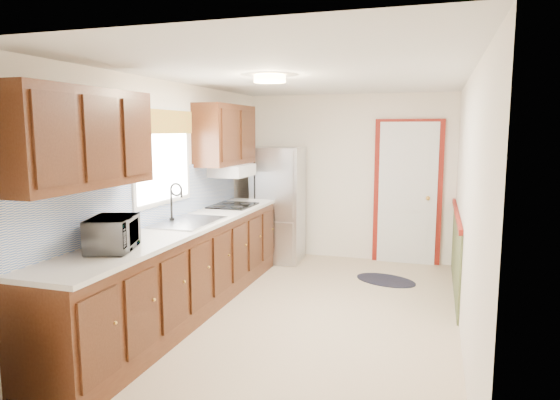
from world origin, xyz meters
The scene contains 8 objects.
room_shell centered at (0.00, 0.00, 1.20)m, with size 3.20×5.20×2.52m.
kitchen_run centered at (-1.24, -0.29, 0.81)m, with size 0.63×4.00×2.20m.
back_wall_trim centered at (0.99, 2.21, 0.89)m, with size 1.12×2.30×2.08m.
ceiling_fixture centered at (-0.30, -0.20, 2.36)m, with size 0.30×0.30×0.06m, color #FFD88C.
microwave centered at (-1.20, -1.44, 1.10)m, with size 0.48×0.26×0.32m, color white.
refrigerator centered at (-0.94, 2.05, 0.82)m, with size 0.72×0.71×1.64m.
rug centered at (0.67, 1.48, 0.01)m, with size 0.78×0.50×0.01m, color black.
cooktop centered at (-1.19, 0.98, 0.95)m, with size 0.49×0.59×0.02m, color black.
Camera 1 is at (1.23, -4.73, 1.89)m, focal length 32.00 mm.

